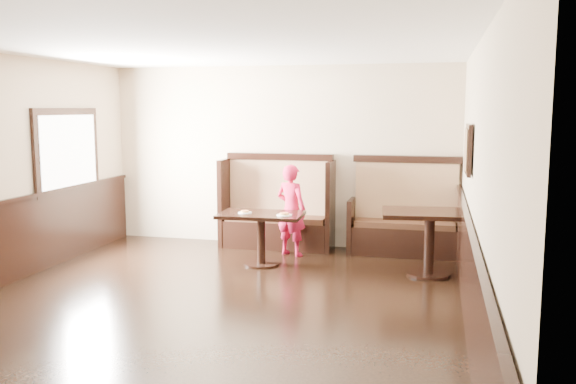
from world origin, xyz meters
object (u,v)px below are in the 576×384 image
(booth_main, at_px, (278,213))
(table_main, at_px, (261,225))
(child, at_px, (291,210))
(booth_neighbor, at_px, (405,222))
(table_neighbor, at_px, (430,227))

(booth_main, relative_size, table_main, 1.51)
(booth_main, distance_m, child, 0.61)
(booth_main, relative_size, booth_neighbor, 1.06)
(booth_main, height_order, booth_neighbor, same)
(booth_neighbor, bearing_deg, child, -163.12)
(table_main, distance_m, child, 0.72)
(table_main, bearing_deg, child, 65.75)
(booth_neighbor, bearing_deg, table_neighbor, -71.98)
(booth_main, distance_m, table_main, 1.15)
(booth_main, height_order, table_main, booth_main)
(table_main, xyz_separation_m, table_neighbor, (2.25, 0.02, 0.07))
(booth_main, bearing_deg, table_neighbor, -25.94)
(booth_main, bearing_deg, table_main, -86.71)
(booth_main, height_order, child, booth_main)
(booth_neighbor, relative_size, table_main, 1.42)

